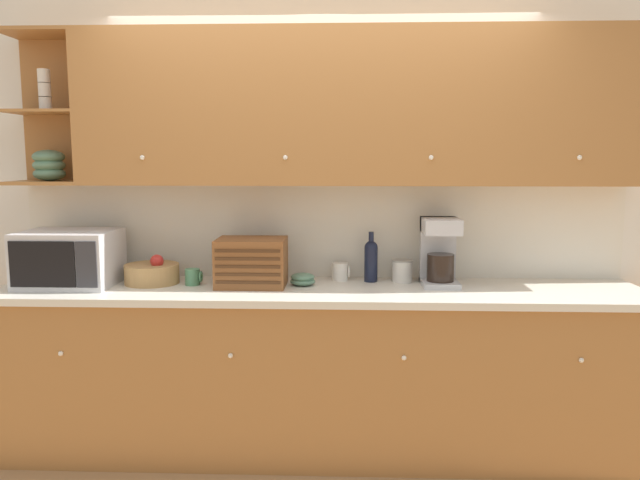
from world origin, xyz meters
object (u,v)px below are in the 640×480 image
(microwave, at_px, (69,258))
(bread_box, at_px, (252,262))
(coffee_maker, at_px, (440,250))
(bowl_stack_on_counter, at_px, (303,279))
(storage_canister, at_px, (402,271))
(mug_blue_second, at_px, (193,277))
(wine_bottle, at_px, (371,259))
(fruit_basket, at_px, (152,273))
(mug, at_px, (340,271))

(microwave, distance_m, bread_box, 1.04)
(microwave, relative_size, coffee_maker, 1.33)
(microwave, bearing_deg, bowl_stack_on_counter, 2.23)
(bread_box, xyz_separation_m, storage_canister, (0.86, 0.14, -0.07))
(mug_blue_second, height_order, wine_bottle, wine_bottle)
(wine_bottle, bearing_deg, storage_canister, -2.32)
(bowl_stack_on_counter, relative_size, storage_canister, 1.11)
(bowl_stack_on_counter, bearing_deg, bread_box, -174.56)
(fruit_basket, distance_m, mug_blue_second, 0.25)
(microwave, relative_size, mug, 4.80)
(mug, distance_m, storage_canister, 0.36)
(bread_box, bearing_deg, microwave, -178.66)
(bowl_stack_on_counter, relative_size, mug, 1.36)
(bread_box, bearing_deg, fruit_basket, 175.58)
(mug, bearing_deg, coffee_maker, -10.45)
(microwave, bearing_deg, wine_bottle, 5.81)
(mug_blue_second, xyz_separation_m, storage_canister, (1.20, 0.13, 0.02))
(mug_blue_second, bearing_deg, bowl_stack_on_counter, 1.72)
(fruit_basket, distance_m, bowl_stack_on_counter, 0.87)
(fruit_basket, relative_size, bowl_stack_on_counter, 2.15)
(bowl_stack_on_counter, relative_size, coffee_maker, 0.38)
(fruit_basket, bearing_deg, storage_canister, 3.86)
(microwave, distance_m, mug_blue_second, 0.71)
(mug, bearing_deg, fruit_basket, -172.81)
(fruit_basket, distance_m, storage_canister, 1.45)
(mug_blue_second, relative_size, bowl_stack_on_counter, 0.67)
(microwave, height_order, fruit_basket, microwave)
(bowl_stack_on_counter, bearing_deg, mug_blue_second, -178.28)
(bread_box, bearing_deg, wine_bottle, 12.48)
(wine_bottle, height_order, coffee_maker, coffee_maker)
(coffee_maker, bearing_deg, bowl_stack_on_counter, -176.26)
(microwave, bearing_deg, fruit_basket, 8.79)
(coffee_maker, bearing_deg, mug, 169.55)
(wine_bottle, bearing_deg, fruit_basket, -175.25)
(microwave, xyz_separation_m, bread_box, (1.04, 0.02, -0.02))
(fruit_basket, relative_size, bread_box, 0.80)
(fruit_basket, relative_size, coffee_maker, 0.81)
(microwave, xyz_separation_m, mug, (1.54, 0.21, -0.10))
(fruit_basket, xyz_separation_m, coffee_maker, (1.65, 0.03, 0.14))
(mug_blue_second, relative_size, coffee_maker, 0.25)
(mug_blue_second, xyz_separation_m, coffee_maker, (1.40, 0.07, 0.15))
(mug, bearing_deg, microwave, -172.34)
(bowl_stack_on_counter, distance_m, storage_canister, 0.59)
(fruit_basket, xyz_separation_m, mug_blue_second, (0.25, -0.04, -0.01))
(bowl_stack_on_counter, height_order, coffee_maker, coffee_maker)
(wine_bottle, bearing_deg, coffee_maker, -10.59)
(storage_canister, bearing_deg, wine_bottle, 177.68)
(mug_blue_second, xyz_separation_m, wine_bottle, (1.02, 0.14, 0.09))
(fruit_basket, height_order, coffee_maker, coffee_maker)
(bowl_stack_on_counter, distance_m, wine_bottle, 0.42)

